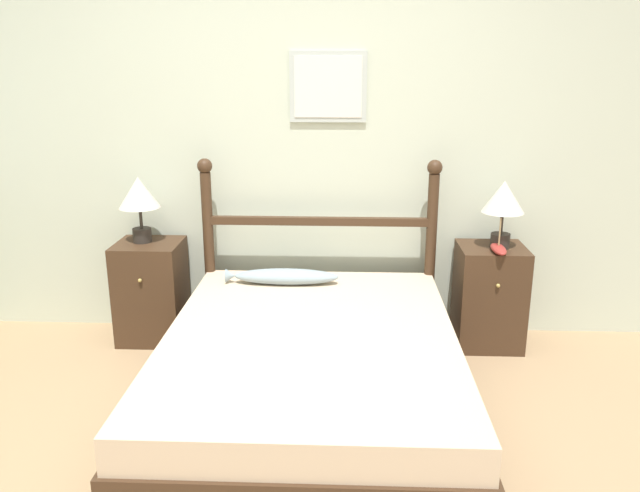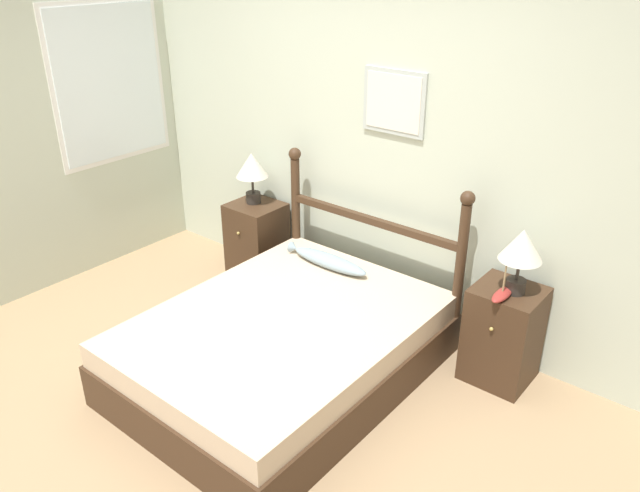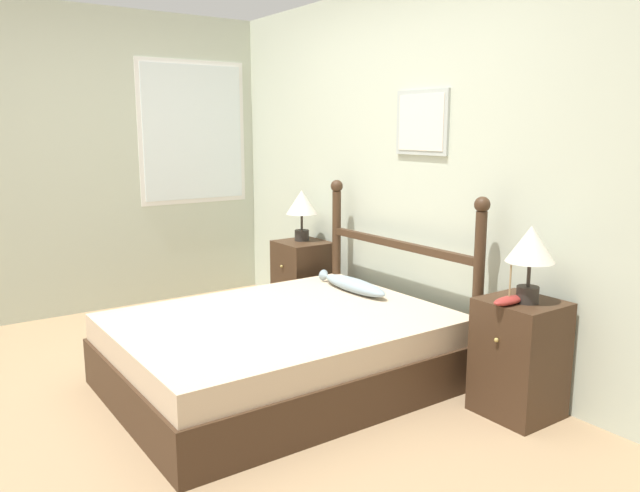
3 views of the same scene
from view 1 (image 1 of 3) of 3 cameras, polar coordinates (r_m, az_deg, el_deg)
The scene contains 10 objects.
ground_plane at distance 2.86m, azimuth -5.62°, elevation -20.99°, with size 16.00×16.00×0.00m, color #9E7F5B.
wall_back at distance 4.03m, azimuth -2.70°, elevation 9.74°, with size 6.40×0.08×2.55m.
bed at distance 3.24m, azimuth -0.85°, elevation -11.54°, with size 1.48×1.96×0.44m.
headboard at distance 3.96m, azimuth -0.10°, elevation 0.60°, with size 1.51×0.09×1.18m.
nightstand_left at distance 4.18m, azimuth -15.13°, elevation -4.00°, with size 0.41×0.40×0.65m.
nightstand_right at distance 4.09m, azimuth 15.19°, elevation -4.44°, with size 0.41×0.40×0.65m.
table_lamp_left at distance 4.05m, azimuth -16.21°, elevation 4.38°, with size 0.26×0.26×0.42m.
table_lamp_right at distance 3.92m, azimuth 16.43°, elevation 3.99°, with size 0.26×0.26×0.42m.
model_boat at distance 3.87m, azimuth 16.00°, elevation -0.23°, with size 0.08×0.23×0.21m.
fish_pillow at distance 3.81m, azimuth -3.33°, elevation -2.80°, with size 0.69×0.15×0.09m.
Camera 1 is at (0.36, -2.26, 1.73)m, focal length 35.00 mm.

